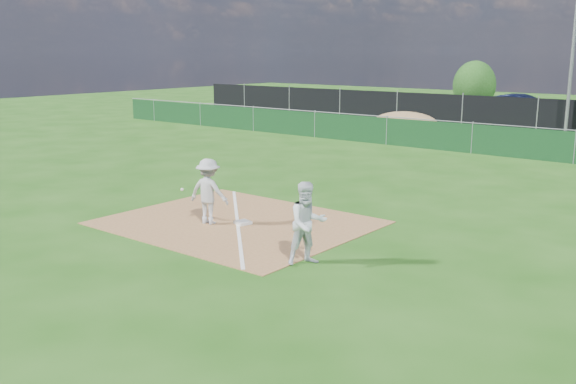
% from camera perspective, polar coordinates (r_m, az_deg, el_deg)
% --- Properties ---
extents(ground, '(90.00, 90.00, 0.00)m').
position_cam_1_polar(ground, '(22.99, 11.05, 1.87)').
color(ground, '#1D4E10').
rests_on(ground, ground).
extents(infield_dirt, '(6.00, 5.00, 0.02)m').
position_cam_1_polar(infield_dirt, '(15.77, -4.51, -2.73)').
color(infield_dirt, olive).
rests_on(infield_dirt, ground).
extents(foul_line, '(5.01, 5.01, 0.01)m').
position_cam_1_polar(foul_line, '(15.77, -4.51, -2.68)').
color(foul_line, white).
rests_on(foul_line, infield_dirt).
extents(green_fence, '(44.00, 0.05, 1.20)m').
position_cam_1_polar(green_fence, '(27.38, 16.04, 4.56)').
color(green_fence, '#0D3216').
rests_on(green_fence, ground).
extents(dirt_mound, '(3.38, 2.60, 1.17)m').
position_cam_1_polar(dirt_mound, '(32.66, 10.35, 6.03)').
color(dirt_mound, olive).
rests_on(dirt_mound, ground).
extents(black_fence, '(46.00, 0.04, 1.80)m').
position_cam_1_polar(black_fence, '(34.82, 21.27, 6.29)').
color(black_fence, black).
rests_on(black_fence, ground).
extents(parking_lot, '(46.00, 9.00, 0.01)m').
position_cam_1_polar(parking_lot, '(39.68, 23.41, 5.47)').
color(parking_lot, black).
rests_on(parking_lot, ground).
extents(light_pole, '(0.16, 0.16, 8.00)m').
position_cam_1_polar(light_pole, '(33.95, 23.98, 11.19)').
color(light_pole, slate).
rests_on(light_pole, ground).
extents(first_base, '(0.41, 0.41, 0.07)m').
position_cam_1_polar(first_base, '(15.60, -4.04, -2.72)').
color(first_base, silver).
rests_on(first_base, infield_dirt).
extents(play_at_first, '(1.78, 0.81, 1.59)m').
position_cam_1_polar(play_at_first, '(15.56, -7.07, 0.05)').
color(play_at_first, silver).
rests_on(play_at_first, infield_dirt).
extents(runner, '(0.94, 1.01, 1.66)m').
position_cam_1_polar(runner, '(12.55, 1.74, -2.81)').
color(runner, silver).
rests_on(runner, ground).
extents(car_left, '(5.00, 3.49, 1.58)m').
position_cam_1_polar(car_left, '(40.12, 16.47, 7.19)').
color(car_left, '#A8AAAF').
rests_on(car_left, parking_lot).
extents(car_mid, '(4.91, 1.90, 1.59)m').
position_cam_1_polar(car_mid, '(40.60, 20.01, 7.02)').
color(car_mid, black).
rests_on(car_mid, parking_lot).
extents(tree_left, '(2.92, 2.92, 3.46)m').
position_cam_1_polar(tree_left, '(46.90, 16.23, 9.10)').
color(tree_left, '#382316').
rests_on(tree_left, ground).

